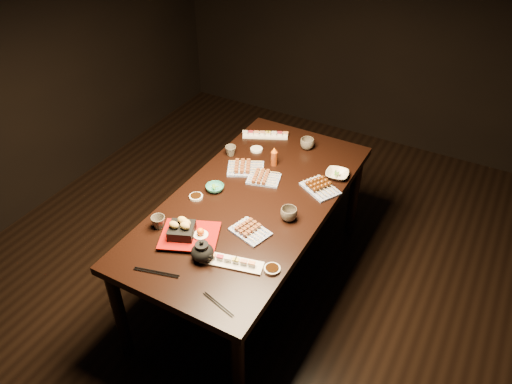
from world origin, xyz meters
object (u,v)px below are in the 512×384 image
edamame_bowl_cream (337,174)px  yakitori_plate_right (250,229)px  dining_table (252,244)px  sushi_platter_near (232,261)px  sushi_platter_far (265,134)px  yakitori_plate_left (246,166)px  edamame_bowl_green (215,188)px  teacup_near_left (158,222)px  tempura_tray (189,230)px  teapot (202,250)px  teacup_mid_right (289,214)px  condiment_bottle (274,156)px  teacup_far_right (307,144)px  yakitori_plate_center (264,177)px  teacup_far_left (231,151)px

edamame_bowl_cream → yakitori_plate_right: bearing=-107.0°
dining_table → yakitori_plate_right: bearing=-62.6°
sushi_platter_near → edamame_bowl_cream: size_ratio=2.28×
sushi_platter_far → yakitori_plate_left: size_ratio=1.37×
edamame_bowl_green → edamame_bowl_cream: bearing=39.4°
sushi_platter_near → teacup_near_left: (-0.50, 0.04, 0.02)m
sushi_platter_near → tempura_tray: 0.31m
yakitori_plate_right → teapot: size_ratio=1.46×
sushi_platter_far → yakitori_plate_right: 1.04m
dining_table → edamame_bowl_green: (-0.24, -0.03, 0.39)m
yakitori_plate_right → teacup_mid_right: size_ratio=2.13×
tempura_tray → condiment_bottle: (0.08, 0.86, 0.01)m
tempura_tray → teapot: bearing=-55.6°
yakitori_plate_right → teacup_far_right: size_ratio=2.15×
sushi_platter_far → teacup_near_left: bearing=61.7°
tempura_tray → teacup_far_right: (0.18, 1.15, -0.02)m
yakitori_plate_center → yakitori_plate_left: bearing=149.5°
edamame_bowl_cream → teacup_far_left: teacup_far_left is taller
dining_table → teacup_far_right: (0.06, 0.68, 0.41)m
tempura_tray → teacup_far_left: size_ratio=4.20×
yakitori_plate_right → yakitori_plate_left: (-0.33, 0.52, 0.00)m
sushi_platter_far → teacup_far_left: 0.35m
teacup_far_left → teapot: (0.38, -0.91, 0.03)m
dining_table → teacup_near_left: (-0.33, -0.48, 0.41)m
dining_table → sushi_platter_far: 0.84m
teacup_far_left → teacup_far_right: bearing=38.2°
yakitori_plate_center → edamame_bowl_cream: yakitori_plate_center is taller
teapot → yakitori_plate_right: bearing=82.4°
edamame_bowl_green → teacup_far_left: size_ratio=1.52×
teacup_near_left → teacup_far_right: size_ratio=0.83×
teacup_mid_right → sushi_platter_far: bearing=126.4°
teacup_far_left → edamame_bowl_cream: bearing=8.9°
yakitori_plate_left → condiment_bottle: condiment_bottle is taller
edamame_bowl_green → teacup_far_left: (-0.12, 0.39, 0.02)m
sushi_platter_near → teapot: bearing=-177.5°
sushi_platter_far → edamame_bowl_green: 0.72m
condiment_bottle → yakitori_plate_center: bearing=-83.2°
condiment_bottle → teacup_mid_right: bearing=-54.0°
edamame_bowl_cream → teacup_far_right: 0.38m
sushi_platter_far → teapot: (0.30, -1.25, 0.04)m
tempura_tray → teacup_mid_right: tempura_tray is taller
edamame_bowl_green → teapot: (0.26, -0.53, 0.04)m
sushi_platter_near → edamame_bowl_green: sushi_platter_near is taller
yakitori_plate_right → teacup_mid_right: teacup_mid_right is taller
yakitori_plate_left → teacup_near_left: 0.74m
teacup_near_left → yakitori_plate_left: bearing=78.7°
dining_table → teacup_near_left: teacup_near_left is taller
dining_table → teapot: teapot is taller
condiment_bottle → tempura_tray: bearing=-95.0°
yakitori_plate_center → dining_table: bearing=-96.9°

